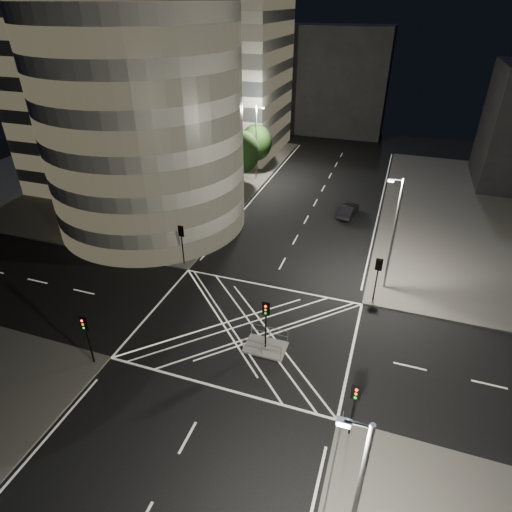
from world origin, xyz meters
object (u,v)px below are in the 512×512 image
at_px(street_lamp_right_far, 393,232).
at_px(street_lamp_left_near, 198,190).
at_px(traffic_signal_fl, 182,238).
at_px(street_lamp_left_far, 257,141).
at_px(sedan, 348,210).
at_px(traffic_signal_nr, 355,401).
at_px(traffic_signal_nl, 86,331).
at_px(traffic_signal_fr, 378,272).
at_px(street_lamp_right_near, 354,504).
at_px(traffic_signal_island, 266,317).
at_px(central_island, 265,347).

bearing_deg(street_lamp_right_far, street_lamp_left_near, 170.97).
distance_m(traffic_signal_fl, street_lamp_left_far, 23.36).
height_order(traffic_signal_fl, sedan, traffic_signal_fl).
xyz_separation_m(street_lamp_left_far, street_lamp_right_far, (18.87, -21.00, 0.00)).
xyz_separation_m(street_lamp_left_far, sedan, (13.80, -7.45, -4.84)).
bearing_deg(traffic_signal_nr, sedan, 98.59).
distance_m(traffic_signal_nl, traffic_signal_nr, 17.60).
xyz_separation_m(traffic_signal_nl, street_lamp_left_near, (-0.64, 18.80, 2.63)).
bearing_deg(sedan, traffic_signal_fr, 113.47).
bearing_deg(street_lamp_left_near, traffic_signal_fr, -15.92).
bearing_deg(street_lamp_right_near, sedan, 97.89).
distance_m(traffic_signal_fr, traffic_signal_nr, 13.60).
xyz_separation_m(traffic_signal_island, sedan, (2.37, 24.05, -2.21)).
bearing_deg(traffic_signal_island, sedan, 84.38).
height_order(street_lamp_left_near, street_lamp_left_far, same).
relative_size(traffic_signal_nr, street_lamp_left_far, 0.40).
height_order(traffic_signal_fr, street_lamp_right_far, street_lamp_right_far).
height_order(traffic_signal_island, street_lamp_right_near, street_lamp_right_near).
xyz_separation_m(traffic_signal_fl, street_lamp_right_far, (18.24, 2.20, 2.63)).
distance_m(traffic_signal_fl, street_lamp_left_near, 5.86).
relative_size(traffic_signal_nr, street_lamp_right_far, 0.40).
xyz_separation_m(traffic_signal_nl, street_lamp_right_far, (18.24, 15.80, 2.63)).
bearing_deg(street_lamp_left_near, traffic_signal_fl, -83.03).
relative_size(traffic_signal_fl, street_lamp_left_near, 0.40).
bearing_deg(traffic_signal_nr, traffic_signal_fr, 90.00).
xyz_separation_m(traffic_signal_nl, street_lamp_right_near, (18.24, -7.20, 2.63)).
bearing_deg(traffic_signal_nr, central_island, 142.07).
xyz_separation_m(traffic_signal_fr, street_lamp_left_far, (-18.24, 23.20, 2.63)).
xyz_separation_m(traffic_signal_nl, street_lamp_left_far, (-0.64, 36.80, 2.63)).
bearing_deg(central_island, traffic_signal_nr, -37.93).
xyz_separation_m(central_island, traffic_signal_fr, (6.80, 8.30, 2.84)).
bearing_deg(sedan, street_lamp_right_near, 105.64).
bearing_deg(traffic_signal_fr, street_lamp_left_near, 164.08).
distance_m(traffic_signal_nl, sedan, 32.24).
relative_size(traffic_signal_nl, sedan, 0.94).
bearing_deg(traffic_signal_fl, central_island, -37.54).
xyz_separation_m(central_island, street_lamp_left_far, (-11.44, 31.50, 5.47)).
bearing_deg(traffic_signal_nr, traffic_signal_nl, 180.00).
relative_size(central_island, traffic_signal_island, 0.75).
height_order(central_island, street_lamp_left_far, street_lamp_left_far).
height_order(street_lamp_left_near, street_lamp_right_far, same).
bearing_deg(traffic_signal_fl, street_lamp_left_far, 91.57).
bearing_deg(traffic_signal_nl, street_lamp_right_near, -21.55).
bearing_deg(sedan, street_lamp_left_near, 45.14).
distance_m(central_island, traffic_signal_nr, 9.08).
relative_size(central_island, street_lamp_right_near, 0.30).
relative_size(traffic_signal_island, street_lamp_left_near, 0.40).
bearing_deg(sedan, traffic_signal_nr, 106.34).
relative_size(traffic_signal_fl, traffic_signal_nr, 1.00).
distance_m(traffic_signal_fl, traffic_signal_nl, 13.60).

